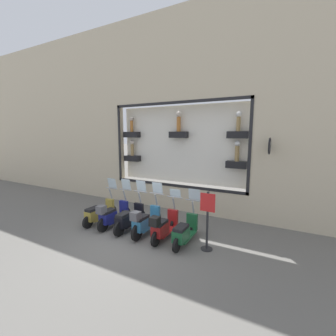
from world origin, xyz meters
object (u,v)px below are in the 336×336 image
(scooter_red_1, at_px, (163,226))
(scooter_navy_4, at_px, (112,215))
(scooter_teal_2, at_px, (145,221))
(scooter_olive_5, at_px, (99,213))
(scooter_green_0, at_px, (184,232))
(shop_sign_post, at_px, (207,219))
(scooter_black_3, at_px, (129,219))

(scooter_red_1, xyz_separation_m, scooter_navy_4, (0.01, 2.21, 0.01))
(scooter_teal_2, distance_m, scooter_olive_5, 2.21)
(scooter_green_0, bearing_deg, scooter_teal_2, 91.80)
(shop_sign_post, bearing_deg, scooter_black_3, 89.67)
(scooter_olive_5, bearing_deg, scooter_red_1, -91.23)
(scooter_green_0, height_order, scooter_black_3, scooter_black_3)
(scooter_black_3, distance_m, scooter_navy_4, 0.74)
(scooter_green_0, relative_size, scooter_red_1, 0.99)
(scooter_red_1, bearing_deg, scooter_black_3, 87.27)
(scooter_green_0, height_order, scooter_olive_5, scooter_olive_5)
(scooter_black_3, bearing_deg, scooter_teal_2, -94.30)
(scooter_teal_2, bearing_deg, scooter_olive_5, 88.74)
(scooter_red_1, height_order, scooter_navy_4, scooter_navy_4)
(scooter_green_0, xyz_separation_m, scooter_olive_5, (0.00, 3.68, 0.01))
(scooter_olive_5, bearing_deg, scooter_green_0, -90.03)
(scooter_black_3, height_order, shop_sign_post, shop_sign_post)
(scooter_red_1, height_order, scooter_olive_5, scooter_olive_5)
(scooter_teal_2, xyz_separation_m, scooter_olive_5, (0.05, 2.21, -0.07))
(scooter_green_0, height_order, scooter_red_1, scooter_green_0)
(shop_sign_post, bearing_deg, scooter_navy_4, 90.69)
(scooter_navy_4, bearing_deg, scooter_olive_5, 85.76)
(scooter_green_0, xyz_separation_m, scooter_black_3, (0.01, 2.21, 0.03))
(scooter_black_3, relative_size, scooter_navy_4, 1.00)
(scooter_red_1, height_order, scooter_black_3, scooter_black_3)
(scooter_navy_4, bearing_deg, scooter_teal_2, -89.76)
(scooter_teal_2, bearing_deg, shop_sign_post, -89.01)
(shop_sign_post, bearing_deg, scooter_green_0, 89.36)
(scooter_black_3, xyz_separation_m, scooter_navy_4, (-0.06, 0.74, 0.04))
(scooter_navy_4, relative_size, scooter_olive_5, 1.01)
(scooter_green_0, relative_size, shop_sign_post, 0.99)
(scooter_navy_4, height_order, scooter_olive_5, scooter_navy_4)
(scooter_navy_4, xyz_separation_m, shop_sign_post, (0.04, -3.68, 0.50))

